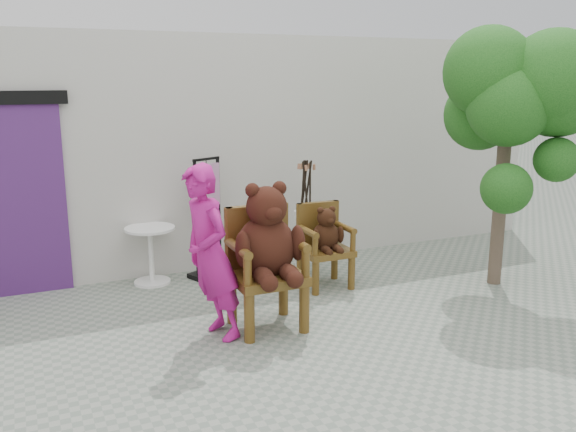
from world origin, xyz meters
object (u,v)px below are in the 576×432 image
object	(u,v)px
tree	(524,93)
cafe_table	(151,248)
display_stand	(208,232)
stool_bucket	(306,224)
chair_small	(324,238)
person	(211,254)
chair_big	(266,247)

from	to	relation	value
tree	cafe_table	bearing A→B (deg)	153.68
cafe_table	display_stand	distance (m)	0.73
cafe_table	tree	xyz separation A→B (m)	(3.86, -1.91, 1.86)
stool_bucket	tree	world-z (taller)	tree
display_stand	tree	size ratio (longest dim) A/B	0.50
chair_small	stool_bucket	xyz separation A→B (m)	(0.02, 0.55, 0.05)
display_stand	chair_small	bearing A→B (deg)	-59.63
person	cafe_table	distance (m)	1.93
chair_big	cafe_table	world-z (taller)	chair_big
person	tree	xyz separation A→B (m)	(3.66, -0.04, 1.45)
person	cafe_table	size ratio (longest dim) A/B	2.42
chair_small	stool_bucket	world-z (taller)	stool_bucket
cafe_table	tree	bearing A→B (deg)	-26.32
person	tree	bearing A→B (deg)	75.73
display_stand	stool_bucket	size ratio (longest dim) A/B	1.04
stool_bucket	tree	size ratio (longest dim) A/B	0.48
person	display_stand	xyz separation A→B (m)	(0.51, 1.80, -0.27)
person	cafe_table	bearing A→B (deg)	172.50
chair_big	tree	size ratio (longest dim) A/B	0.49
person	display_stand	bearing A→B (deg)	150.63
display_stand	tree	bearing A→B (deg)	-53.67
stool_bucket	cafe_table	bearing A→B (deg)	168.65
chair_big	stool_bucket	world-z (taller)	chair_big
chair_small	tree	world-z (taller)	tree
display_stand	chair_big	bearing A→B (deg)	-110.84
person	tree	size ratio (longest dim) A/B	0.56
person	display_stand	size ratio (longest dim) A/B	1.12
chair_big	chair_small	world-z (taller)	chair_big
chair_small	tree	distance (m)	2.78
tree	stool_bucket	bearing A→B (deg)	142.04
tree	chair_big	bearing A→B (deg)	178.24
chair_small	person	xyz separation A→B (m)	(-1.68, -0.94, 0.26)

